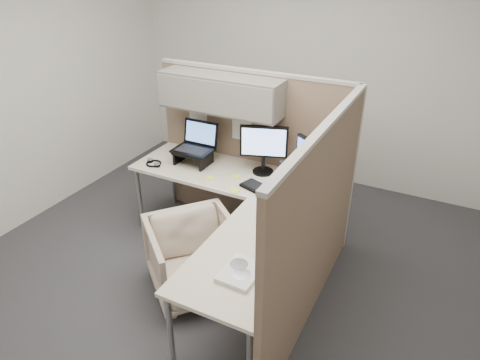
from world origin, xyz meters
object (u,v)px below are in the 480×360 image
at_px(desk, 236,204).
at_px(keyboard, 265,191).
at_px(office_chair, 194,254).
at_px(monitor_left, 264,146).

relative_size(desk, keyboard, 4.19).
distance_m(desk, keyboard, 0.28).
xyz_separation_m(desk, office_chair, (-0.19, -0.40, -0.33)).
bearing_deg(monitor_left, keyboard, -81.99).
bearing_deg(desk, office_chair, -114.76).
xyz_separation_m(office_chair, keyboard, (0.36, 0.62, 0.38)).
distance_m(monitor_left, keyboard, 0.47).
bearing_deg(monitor_left, office_chair, -119.56).
distance_m(desk, office_chair, 0.55).
relative_size(desk, office_chair, 2.78).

